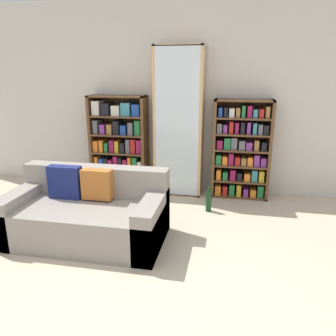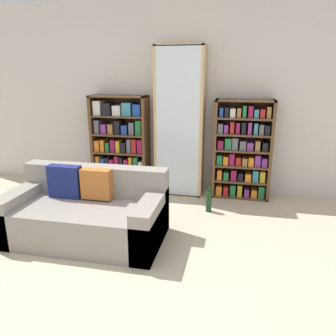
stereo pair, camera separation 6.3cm
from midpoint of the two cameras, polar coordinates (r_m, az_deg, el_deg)
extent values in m
plane|color=beige|center=(2.95, -9.32, -19.54)|extent=(16.00, 16.00, 0.00)
cube|color=beige|center=(4.85, 0.43, 12.04)|extent=(6.83, 0.06, 2.70)
cube|color=gray|center=(3.61, -14.61, -9.17)|extent=(1.64, 0.85, 0.39)
cube|color=gray|center=(3.74, -12.90, -2.10)|extent=(1.64, 0.20, 0.33)
cube|color=gray|center=(3.93, -24.24, -6.98)|extent=(0.20, 0.85, 0.51)
cube|color=gray|center=(3.35, -3.34, -9.57)|extent=(0.20, 0.85, 0.51)
cube|color=navy|center=(3.73, -17.93, -2.35)|extent=(0.36, 0.12, 0.36)
cube|color=#B76628|center=(3.57, -12.73, -2.78)|extent=(0.32, 0.12, 0.32)
cube|color=brown|center=(5.09, -13.13, 4.40)|extent=(0.04, 0.32, 1.40)
cube|color=brown|center=(4.82, -4.37, 4.12)|extent=(0.04, 0.32, 1.40)
cube|color=brown|center=(4.84, -9.23, 12.23)|extent=(0.84, 0.32, 0.02)
cube|color=brown|center=(5.13, -8.53, -3.23)|extent=(0.84, 0.32, 0.02)
cube|color=brown|center=(5.08, -8.28, 4.64)|extent=(0.84, 0.01, 1.40)
cube|color=brown|center=(5.04, -8.67, -0.22)|extent=(0.76, 0.32, 0.02)
cube|color=brown|center=(4.97, -8.80, 2.76)|extent=(0.76, 0.32, 0.02)
cube|color=brown|center=(4.91, -8.94, 5.81)|extent=(0.76, 0.32, 0.02)
cube|color=brown|center=(4.87, -9.08, 8.93)|extent=(0.76, 0.32, 0.02)
cube|color=#1E4293|center=(5.19, -11.96, -1.84)|extent=(0.08, 0.24, 0.20)
cube|color=#237038|center=(5.16, -11.06, -1.85)|extent=(0.06, 0.24, 0.21)
cube|color=beige|center=(5.13, -10.11, -1.93)|extent=(0.06, 0.24, 0.21)
cube|color=#1E4293|center=(5.10, -9.09, -2.09)|extent=(0.07, 0.24, 0.19)
cube|color=teal|center=(5.07, -8.10, -2.31)|extent=(0.06, 0.24, 0.16)
cube|color=beige|center=(5.04, -7.15, -2.35)|extent=(0.07, 0.24, 0.17)
cube|color=gold|center=(5.01, -6.16, -2.30)|extent=(0.08, 0.24, 0.19)
cube|color=#7A3384|center=(4.98, -5.10, -2.26)|extent=(0.08, 0.24, 0.21)
cube|color=orange|center=(5.12, -12.29, 1.11)|extent=(0.05, 0.24, 0.19)
cube|color=#1E4293|center=(5.10, -11.49, 0.94)|extent=(0.06, 0.24, 0.17)
cube|color=black|center=(5.07, -10.71, 0.95)|extent=(0.06, 0.24, 0.18)
cube|color=#8E1947|center=(5.05, -9.97, 0.79)|extent=(0.06, 0.24, 0.15)
cube|color=#8E1947|center=(5.01, -9.13, 1.06)|extent=(0.06, 0.24, 0.21)
cube|color=black|center=(4.99, -8.39, 0.94)|extent=(0.05, 0.24, 0.20)
cube|color=#8E1947|center=(4.97, -7.56, 0.73)|extent=(0.06, 0.24, 0.17)
cube|color=orange|center=(4.94, -6.77, 0.91)|extent=(0.05, 0.24, 0.21)
cube|color=#237038|center=(4.92, -5.92, 0.89)|extent=(0.06, 0.24, 0.21)
cube|color=beige|center=(4.91, -5.04, 0.48)|extent=(0.07, 0.24, 0.15)
cube|color=orange|center=(5.06, -12.42, 3.90)|extent=(0.07, 0.24, 0.16)
cube|color=orange|center=(5.03, -11.51, 3.94)|extent=(0.06, 0.24, 0.18)
cube|color=#237038|center=(5.00, -10.67, 3.70)|extent=(0.05, 0.24, 0.14)
cube|color=#8E1947|center=(4.97, -9.76, 3.93)|extent=(0.06, 0.24, 0.18)
cube|color=gold|center=(4.94, -8.91, 3.85)|extent=(0.06, 0.24, 0.17)
cube|color=black|center=(4.91, -8.01, 3.68)|extent=(0.07, 0.24, 0.15)
cube|color=#5B5B60|center=(4.88, -7.04, 3.96)|extent=(0.06, 0.24, 0.20)
cube|color=#AD231E|center=(4.86, -6.18, 3.95)|extent=(0.07, 0.24, 0.21)
cube|color=#8E1947|center=(4.83, -5.18, 3.88)|extent=(0.07, 0.24, 0.20)
cube|color=#5B5B60|center=(5.00, -12.45, 7.10)|extent=(0.07, 0.24, 0.20)
cube|color=#7A3384|center=(4.97, -11.32, 6.77)|extent=(0.08, 0.24, 0.14)
cube|color=olive|center=(4.93, -10.16, 6.78)|extent=(0.07, 0.24, 0.14)
cube|color=black|center=(4.89, -9.06, 7.07)|extent=(0.08, 0.24, 0.20)
cube|color=#1E4293|center=(4.86, -7.84, 6.69)|extent=(0.08, 0.24, 0.14)
cube|color=#5B5B60|center=(4.82, -6.62, 6.92)|extent=(0.07, 0.24, 0.18)
cube|color=#237038|center=(4.79, -5.42, 7.09)|extent=(0.08, 0.24, 0.21)
cube|color=beige|center=(4.96, -12.43, 10.22)|extent=(0.11, 0.24, 0.21)
cube|color=black|center=(4.91, -10.86, 10.07)|extent=(0.12, 0.24, 0.18)
cube|color=beige|center=(4.85, -9.15, 9.90)|extent=(0.12, 0.24, 0.15)
cube|color=teal|center=(4.80, -7.46, 10.15)|extent=(0.13, 0.24, 0.19)
cube|color=#1E4293|center=(4.76, -5.72, 10.03)|extent=(0.11, 0.24, 0.17)
cube|color=tan|center=(4.70, -2.30, 7.97)|extent=(0.04, 0.36, 2.06)
cube|color=tan|center=(4.59, 5.45, 7.71)|extent=(0.04, 0.36, 2.06)
cube|color=tan|center=(4.59, 1.64, 20.53)|extent=(0.67, 0.36, 0.02)
cube|color=tan|center=(4.89, 1.44, -4.03)|extent=(0.67, 0.36, 0.02)
cube|color=tan|center=(4.80, 1.89, 8.16)|extent=(0.67, 0.01, 2.06)
cube|color=silver|center=(4.46, 1.15, 7.53)|extent=(0.59, 0.01, 2.04)
cube|color=tan|center=(4.76, 1.48, 0.65)|extent=(0.59, 0.32, 0.02)
cube|color=tan|center=(4.67, 1.52, 5.41)|extent=(0.59, 0.32, 0.02)
cube|color=tan|center=(4.61, 1.55, 10.34)|extent=(0.59, 0.32, 0.02)
cube|color=tan|center=(4.58, 1.59, 15.35)|extent=(0.59, 0.32, 0.02)
cylinder|color=silver|center=(4.89, -0.71, -3.43)|extent=(0.01, 0.01, 0.07)
cone|color=silver|center=(4.86, -0.72, -2.52)|extent=(0.09, 0.09, 0.09)
cylinder|color=silver|center=(4.86, 1.42, -3.55)|extent=(0.01, 0.01, 0.07)
cone|color=silver|center=(4.83, 1.43, -2.64)|extent=(0.09, 0.09, 0.09)
cylinder|color=silver|center=(4.86, 3.62, -3.57)|extent=(0.01, 0.01, 0.07)
cone|color=silver|center=(4.83, 3.63, -2.66)|extent=(0.09, 0.09, 0.09)
cylinder|color=silver|center=(4.76, -0.73, 1.36)|extent=(0.01, 0.01, 0.09)
cone|color=silver|center=(4.74, -0.73, 2.51)|extent=(0.09, 0.09, 0.11)
cylinder|color=silver|center=(4.73, 1.45, 1.25)|extent=(0.01, 0.01, 0.09)
cone|color=silver|center=(4.70, 1.46, 2.40)|extent=(0.09, 0.09, 0.11)
cylinder|color=silver|center=(4.70, 3.65, 1.13)|extent=(0.01, 0.01, 0.09)
cone|color=silver|center=(4.68, 3.68, 2.29)|extent=(0.09, 0.09, 0.11)
cylinder|color=silver|center=(4.70, -1.14, 6.11)|extent=(0.01, 0.01, 0.08)
cone|color=silver|center=(4.69, -1.14, 7.11)|extent=(0.08, 0.08, 0.09)
cylinder|color=silver|center=(4.68, 0.19, 6.07)|extent=(0.01, 0.01, 0.08)
cone|color=silver|center=(4.67, 0.19, 7.08)|extent=(0.08, 0.08, 0.09)
cylinder|color=silver|center=(4.65, 1.50, 5.99)|extent=(0.01, 0.01, 0.08)
cone|color=silver|center=(4.63, 1.51, 7.01)|extent=(0.08, 0.08, 0.09)
cylinder|color=silver|center=(4.62, 2.84, 5.92)|extent=(0.01, 0.01, 0.08)
cone|color=silver|center=(4.61, 2.85, 6.94)|extent=(0.08, 0.08, 0.09)
cylinder|color=silver|center=(4.63, 4.23, 5.90)|extent=(0.01, 0.01, 0.08)
cone|color=silver|center=(4.61, 4.25, 6.92)|extent=(0.08, 0.08, 0.09)
cylinder|color=silver|center=(4.62, -0.75, 11.01)|extent=(0.01, 0.01, 0.08)
cone|color=silver|center=(4.62, -0.76, 12.10)|extent=(0.09, 0.09, 0.10)
cylinder|color=silver|center=(4.59, 1.54, 10.96)|extent=(0.01, 0.01, 0.08)
cone|color=silver|center=(4.58, 1.55, 12.06)|extent=(0.09, 0.09, 0.10)
cylinder|color=silver|center=(4.56, 3.84, 10.89)|extent=(0.01, 0.01, 0.08)
cone|color=silver|center=(4.55, 3.86, 12.00)|extent=(0.09, 0.09, 0.10)
cylinder|color=silver|center=(4.64, -1.28, 16.00)|extent=(0.01, 0.01, 0.08)
cone|color=silver|center=(4.64, -1.28, 17.08)|extent=(0.06, 0.06, 0.10)
cylinder|color=silver|center=(4.60, -0.18, 16.00)|extent=(0.01, 0.01, 0.08)
cone|color=silver|center=(4.60, -0.18, 17.09)|extent=(0.06, 0.06, 0.10)
cylinder|color=silver|center=(4.58, 1.00, 16.00)|extent=(0.01, 0.01, 0.08)
cone|color=silver|center=(4.58, 1.01, 17.09)|extent=(0.06, 0.06, 0.10)
cylinder|color=silver|center=(4.59, 2.22, 15.99)|extent=(0.01, 0.01, 0.08)
cone|color=silver|center=(4.59, 2.23, 17.08)|extent=(0.06, 0.06, 0.10)
cylinder|color=silver|center=(4.58, 3.41, 15.97)|extent=(0.01, 0.01, 0.08)
cone|color=silver|center=(4.58, 3.43, 17.07)|extent=(0.06, 0.06, 0.10)
cylinder|color=silver|center=(4.54, 4.55, 15.95)|extent=(0.01, 0.01, 0.08)
cone|color=silver|center=(4.54, 4.57, 17.05)|extent=(0.06, 0.06, 0.10)
cube|color=brown|center=(4.66, 7.66, 3.43)|extent=(0.04, 0.32, 1.37)
cube|color=brown|center=(4.68, 16.83, 2.91)|extent=(0.04, 0.32, 1.37)
cube|color=brown|center=(4.55, 12.77, 11.43)|extent=(0.79, 0.32, 0.02)
cube|color=brown|center=(4.85, 11.78, -4.56)|extent=(0.79, 0.32, 0.02)
cube|color=brown|center=(4.81, 12.23, 3.59)|extent=(0.79, 0.01, 1.37)
cube|color=brown|center=(4.77, 11.94, -1.96)|extent=(0.71, 0.32, 0.02)
cube|color=brown|center=(4.71, 12.10, 0.58)|extent=(0.71, 0.32, 0.02)
cube|color=brown|center=(4.66, 12.26, 3.18)|extent=(0.71, 0.32, 0.02)
cube|color=brown|center=(4.61, 12.42, 5.84)|extent=(0.71, 0.32, 0.02)
cube|color=brown|center=(4.58, 12.59, 8.54)|extent=(0.71, 0.32, 0.02)
cube|color=orange|center=(4.82, 8.36, -3.51)|extent=(0.08, 0.24, 0.14)
cube|color=#AD231E|center=(4.81, 9.54, -3.60)|extent=(0.07, 0.24, 0.13)
cube|color=#237038|center=(4.81, 10.69, -3.48)|extent=(0.07, 0.24, 0.17)
cube|color=gold|center=(4.81, 11.83, -3.54)|extent=(0.06, 0.24, 0.17)
cube|color=#7A3384|center=(4.82, 12.98, -3.89)|extent=(0.06, 0.24, 0.12)
cube|color=orange|center=(4.83, 14.16, -3.98)|extent=(0.08, 0.24, 0.11)
cube|color=#237038|center=(4.82, 15.34, -3.69)|extent=(0.08, 0.24, 0.17)
cube|color=orange|center=(4.74, 8.49, -0.87)|extent=(0.06, 0.24, 0.14)
cube|color=#237038|center=(4.74, 9.58, -1.08)|extent=(0.07, 0.24, 0.11)
cube|color=#8E1947|center=(4.74, 10.84, -0.94)|extent=(0.07, 0.24, 0.15)
cube|color=black|center=(4.74, 11.94, -1.23)|extent=(0.07, 0.24, 0.11)
cube|color=orange|center=(4.75, 13.21, -1.30)|extent=(0.08, 0.24, 0.11)
cube|color=teal|center=(4.75, 14.39, -1.05)|extent=(0.08, 0.24, 0.16)
cube|color=gold|center=(4.75, 15.52, -1.16)|extent=(0.07, 0.24, 0.16)
cube|color=#237038|center=(4.68, 8.48, 1.68)|extent=(0.07, 0.24, 0.14)
cube|color=orange|center=(4.68, 9.52, 1.53)|extent=(0.07, 0.24, 0.12)
cube|color=#8E1947|center=(4.68, 10.56, 1.74)|extent=(0.07, 0.24, 0.16)
cube|color=#AD231E|center=(4.68, 11.63, 1.40)|extent=(0.07, 0.24, 0.12)
cube|color=olive|center=(4.68, 12.66, 1.30)|extent=(0.07, 0.24, 0.11)
cube|color=orange|center=(4.69, 13.68, 1.32)|extent=(0.07, 0.24, 0.12)
cube|color=#7A3384|center=(4.69, 14.76, 1.48)|extent=(0.07, 0.24, 0.16)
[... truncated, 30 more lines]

